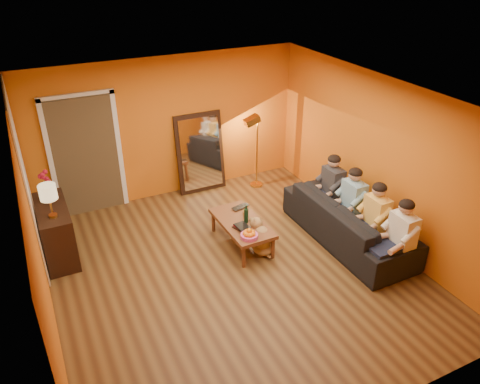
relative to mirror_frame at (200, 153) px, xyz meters
name	(u,v)px	position (x,y,z in m)	size (l,w,h in m)	color
room_shell	(222,182)	(-0.55, -2.26, 0.54)	(5.00, 5.50, 2.60)	brown
white_accent	(25,178)	(-3.04, -0.88, 0.54)	(0.02, 1.90, 2.58)	white
doorway_recess	(85,154)	(-2.05, 0.20, 0.29)	(1.06, 0.30, 2.10)	#3F2D19
door_jamb_left	(51,163)	(-2.62, 0.08, 0.29)	(0.08, 0.06, 2.20)	white
door_jamb_right	(119,151)	(-1.48, 0.08, 0.29)	(0.08, 0.06, 2.20)	white
door_header	(76,96)	(-2.05, 0.08, 1.36)	(1.22, 0.06, 0.08)	white
mirror_frame	(200,153)	(0.00, 0.00, 0.00)	(0.92, 0.06, 1.52)	black
mirror_glass	(201,153)	(0.00, -0.04, 0.00)	(0.78, 0.02, 1.36)	white
sideboard	(56,231)	(-2.79, -1.08, -0.34)	(0.44, 1.18, 0.85)	black
table_lamp	(50,201)	(-2.79, -1.38, 0.34)	(0.24, 0.24, 0.51)	beige
sofa	(348,221)	(1.45, -2.70, -0.40)	(0.96, 2.45, 0.72)	black
coffee_table	(242,233)	(-0.13, -2.06, -0.55)	(0.62, 1.22, 0.42)	brown
floor_lamp	(257,152)	(1.02, -0.37, -0.04)	(0.30, 0.24, 1.44)	gold
dog	(261,236)	(0.04, -2.38, -0.47)	(0.32, 0.49, 0.58)	#A67A4B
person_far_left	(402,237)	(1.58, -3.70, -0.15)	(0.70, 0.44, 1.22)	silver
person_mid_left	(376,219)	(1.58, -3.15, -0.15)	(0.70, 0.44, 1.22)	#EBB54E
person_mid_right	(353,203)	(1.58, -2.60, -0.15)	(0.70, 0.44, 1.22)	#7CA8C0
person_far_right	(332,188)	(1.58, -2.05, -0.15)	(0.70, 0.44, 1.22)	#2E2E32
fruit_bowl	(249,233)	(-0.23, -2.51, -0.26)	(0.26, 0.26, 0.16)	#D74B98
wine_bottle	(246,214)	(-0.08, -2.11, -0.18)	(0.07, 0.07, 0.31)	black
tumbler	(245,214)	(-0.01, -1.94, -0.29)	(0.10, 0.10, 0.10)	#B27F3F
laptop	(242,208)	(0.05, -1.71, -0.33)	(0.31, 0.20, 0.02)	black
book_lower	(237,230)	(-0.31, -2.26, -0.33)	(0.18, 0.24, 0.02)	black
book_mid	(237,228)	(-0.30, -2.25, -0.31)	(0.17, 0.23, 0.02)	#AB132E
book_upper	(237,228)	(-0.31, -2.27, -0.29)	(0.18, 0.24, 0.02)	black
vase	(48,194)	(-2.79, -0.83, 0.19)	(0.19, 0.19, 0.20)	black
flowers	(44,178)	(-2.79, -0.83, 0.47)	(0.17, 0.17, 0.51)	#AB132E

